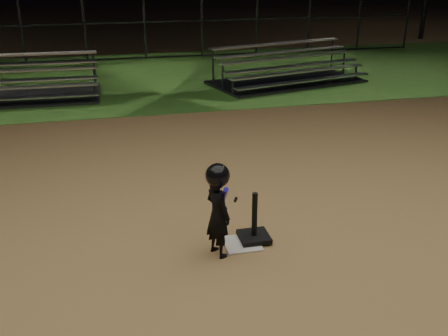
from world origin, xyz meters
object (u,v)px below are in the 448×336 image
batting_tee (254,231)px  bleacher_right (287,76)px  child_batter (218,208)px  bleacher_left (13,91)px  home_plate (242,244)px

batting_tee → bleacher_right: bearing=67.9°
child_batter → bleacher_left: 9.05m
home_plate → bleacher_left: (-3.78, 8.21, 0.20)m
home_plate → bleacher_right: bearing=67.0°
batting_tee → child_batter: (-0.52, -0.21, 0.50)m
batting_tee → child_batter: child_batter is taller
batting_tee → child_batter: size_ratio=0.54×
child_batter → bleacher_left: child_batter is taller
home_plate → bleacher_right: bleacher_right is taller
child_batter → bleacher_right: child_batter is taller
batting_tee → bleacher_left: 9.06m
home_plate → bleacher_right: (3.56, 8.38, 0.20)m
bleacher_right → child_batter: bearing=-128.5°
home_plate → bleacher_left: bleacher_left is taller
bleacher_left → bleacher_right: bearing=2.1°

